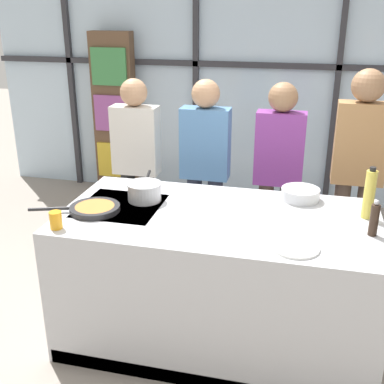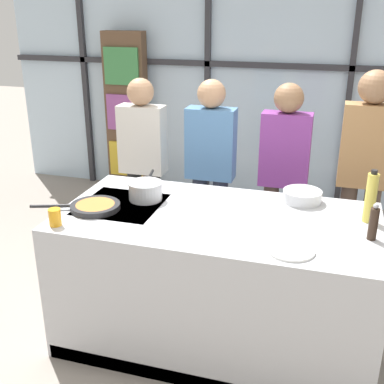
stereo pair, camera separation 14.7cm
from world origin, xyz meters
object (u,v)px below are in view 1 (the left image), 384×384
at_px(spectator_center_right, 278,168).
at_px(spectator_far_left, 137,159).
at_px(frying_pan, 94,208).
at_px(saucepan, 144,191).
at_px(spectator_far_right, 358,164).
at_px(pepper_grinder, 374,219).
at_px(juice_glass_near, 56,220).
at_px(mixing_bowl, 300,194).
at_px(oil_bottle, 369,194).
at_px(spectator_center_left, 205,163).
at_px(white_plate, 295,247).

bearing_deg(spectator_center_right, spectator_far_left, 0.00).
height_order(frying_pan, saucepan, saucepan).
xyz_separation_m(spectator_far_right, pepper_grinder, (0.01, -1.05, 0.00)).
xyz_separation_m(spectator_far_right, juice_glass_near, (-1.79, -1.39, -0.04)).
bearing_deg(juice_glass_near, spectator_far_left, 90.02).
distance_m(saucepan, pepper_grinder, 1.45).
height_order(spectator_center_right, mixing_bowl, spectator_center_right).
bearing_deg(spectator_center_right, saucepan, 45.73).
bearing_deg(spectator_far_left, spectator_far_right, -180.00).
distance_m(spectator_far_right, pepper_grinder, 1.05).
bearing_deg(pepper_grinder, saucepan, 172.27).
distance_m(spectator_far_right, saucepan, 1.66).
xyz_separation_m(spectator_center_right, saucepan, (-0.83, -0.85, 0.05)).
bearing_deg(oil_bottle, spectator_center_left, 146.25).
relative_size(oil_bottle, pepper_grinder, 1.51).
xyz_separation_m(white_plate, pepper_grinder, (0.42, 0.27, 0.09)).
distance_m(spectator_far_left, frying_pan, 1.11).
bearing_deg(juice_glass_near, pepper_grinder, 10.83).
bearing_deg(mixing_bowl, spectator_center_right, 107.58).
height_order(spectator_far_right, frying_pan, spectator_far_right).
relative_size(saucepan, oil_bottle, 1.29).
bearing_deg(white_plate, spectator_center_right, 98.05).
distance_m(spectator_center_left, white_plate, 1.53).
bearing_deg(spectator_center_left, mixing_bowl, 142.89).
bearing_deg(spectator_far_left, juice_glass_near, 90.02).
bearing_deg(saucepan, spectator_far_right, 30.82).
height_order(spectator_far_right, white_plate, spectator_far_right).
xyz_separation_m(spectator_center_right, frying_pan, (-1.09, -1.11, 0.01)).
xyz_separation_m(mixing_bowl, pepper_grinder, (0.42, -0.45, 0.06)).
height_order(spectator_center_right, white_plate, spectator_center_right).
distance_m(frying_pan, pepper_grinder, 1.70).
distance_m(spectator_center_left, oil_bottle, 1.44).
distance_m(spectator_far_left, pepper_grinder, 2.09).
distance_m(spectator_center_right, oil_bottle, 1.01).
bearing_deg(pepper_grinder, spectator_center_left, 139.00).
height_order(oil_bottle, pepper_grinder, oil_bottle).
bearing_deg(spectator_center_right, oil_bottle, 126.80).
bearing_deg(spectator_far_right, spectator_center_right, -0.00).
height_order(spectator_center_right, pepper_grinder, spectator_center_right).
xyz_separation_m(spectator_far_left, spectator_center_left, (0.60, 0.00, 0.01)).
xyz_separation_m(saucepan, pepper_grinder, (1.44, -0.20, 0.03)).
distance_m(saucepan, oil_bottle, 1.43).
relative_size(saucepan, juice_glass_near, 4.03).
height_order(spectator_center_left, spectator_center_right, spectator_center_left).
relative_size(white_plate, juice_glass_near, 2.47).
distance_m(frying_pan, saucepan, 0.36).
height_order(mixing_bowl, oil_bottle, oil_bottle).
relative_size(spectator_center_left, spectator_far_right, 0.93).
bearing_deg(frying_pan, mixing_bowl, 21.87).
relative_size(spectator_center_left, saucepan, 3.80).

